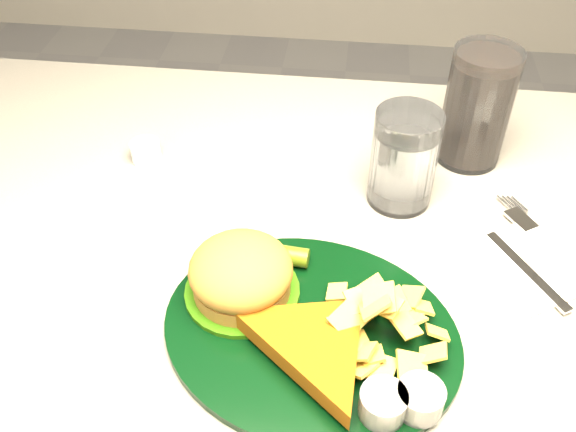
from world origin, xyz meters
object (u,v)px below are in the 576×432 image
(dinner_plate, at_px, (311,313))
(water_glass, at_px, (404,159))
(cola_glass, at_px, (477,107))
(fork_napkin, at_px, (525,264))
(table, at_px, (301,430))

(dinner_plate, distance_m, water_glass, 0.24)
(cola_glass, xyz_separation_m, fork_napkin, (0.05, -0.20, -0.07))
(table, relative_size, fork_napkin, 7.18)
(dinner_plate, bearing_deg, table, 113.71)
(cola_glass, bearing_deg, fork_napkin, -76.88)
(dinner_plate, relative_size, fork_napkin, 1.81)
(water_glass, distance_m, fork_napkin, 0.18)
(table, relative_size, water_glass, 9.69)
(cola_glass, relative_size, fork_napkin, 0.93)
(water_glass, height_order, fork_napkin, water_glass)
(table, xyz_separation_m, water_glass, (0.10, 0.12, 0.44))
(water_glass, height_order, cola_glass, cola_glass)
(water_glass, bearing_deg, cola_glass, 47.01)
(dinner_plate, distance_m, fork_napkin, 0.26)
(water_glass, relative_size, cola_glass, 0.79)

